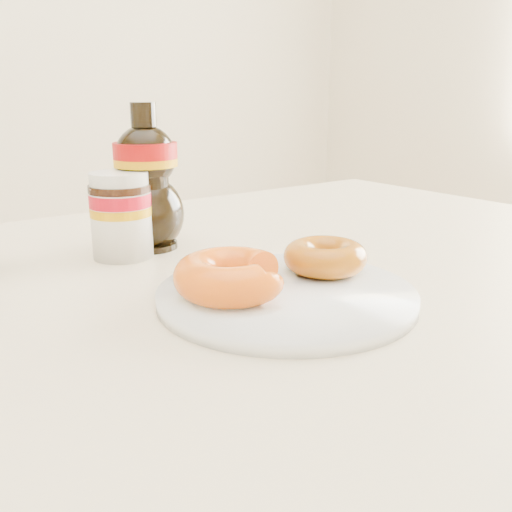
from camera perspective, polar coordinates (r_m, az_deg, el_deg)
dining_table at (r=0.64m, az=-5.59°, el=-10.32°), size 1.40×0.90×0.75m
plate at (r=0.56m, az=3.04°, el=-3.89°), size 0.25×0.25×0.01m
donut_bitten at (r=0.54m, az=-2.56°, el=-1.99°), size 0.11×0.11×0.04m
donut_whole at (r=0.62m, az=6.93°, el=-0.06°), size 0.12×0.12×0.03m
nutella_jar at (r=0.72m, az=-13.35°, el=4.32°), size 0.07×0.07×0.11m
syrup_bottle at (r=0.75m, az=-10.89°, el=7.71°), size 0.11×0.10×0.19m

